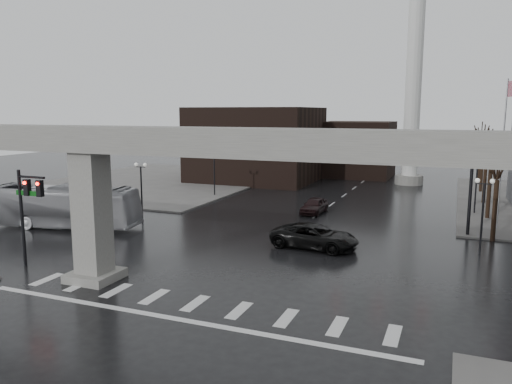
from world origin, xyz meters
TOP-DOWN VIEW (x-y plane):
  - ground at (0.00, 0.00)m, footprint 160.00×160.00m
  - sidewalk_nw at (-26.00, 36.00)m, footprint 28.00×36.00m
  - elevated_guideway at (1.26, 0.00)m, footprint 48.00×2.60m
  - building_far_left at (-14.00, 42.00)m, footprint 16.00×14.00m
  - building_far_mid at (-2.00, 52.00)m, footprint 10.00×10.00m
  - smokestack at (6.00, 46.00)m, footprint 3.60×3.60m
  - signal_mast_arm at (8.99, 18.80)m, footprint 12.12×0.43m
  - signal_left_pole at (-12.25, 0.50)m, footprint 2.30×0.30m
  - flagpole_assembly at (15.29, 22.00)m, footprint 2.06×0.12m
  - lamp_right_0 at (13.50, 14.00)m, footprint 1.22×0.32m
  - lamp_right_1 at (13.50, 28.00)m, footprint 1.22×0.32m
  - lamp_right_2 at (13.50, 42.00)m, footprint 1.22×0.32m
  - lamp_left_0 at (-13.50, 14.00)m, footprint 1.22×0.32m
  - lamp_left_1 at (-13.50, 28.00)m, footprint 1.22×0.32m
  - lamp_left_2 at (-13.50, 42.00)m, footprint 1.22×0.32m
  - tree_right_0 at (14.53, 18.02)m, footprint 1.09×1.58m
  - tree_right_1 at (14.53, 26.02)m, footprint 1.09×1.61m
  - tree_right_2 at (14.53, 34.02)m, footprint 1.10×1.63m
  - tree_right_3 at (14.53, 42.02)m, footprint 1.11×1.66m
  - tree_right_4 at (14.53, 50.02)m, footprint 1.12×1.69m
  - pickup_truck at (2.80, 11.10)m, footprint 6.35×3.40m
  - city_bus at (-18.11, 9.52)m, footprint 13.13×5.34m
  - far_car at (-0.47, 22.86)m, footprint 1.95×4.41m

SIDE VIEW (x-z plane):
  - ground at x=0.00m, z-range 0.00..0.00m
  - sidewalk_nw at x=-26.00m, z-range 0.00..0.15m
  - far_car at x=-0.47m, z-range 0.00..1.47m
  - pickup_truck at x=2.80m, z-range 0.00..1.70m
  - city_bus at x=-18.11m, z-range 0.00..3.56m
  - tree_right_0 at x=14.53m, z-range -0.97..6.54m
  - tree_right_1 at x=14.53m, z-range -0.99..6.69m
  - tree_right_2 at x=14.53m, z-range -1.01..6.84m
  - tree_right_3 at x=14.53m, z-range -1.03..6.99m
  - tree_right_4 at x=14.53m, z-range -1.05..7.14m
  - lamp_right_0 at x=13.50m, z-range 0.92..6.03m
  - lamp_right_1 at x=13.50m, z-range 0.92..6.03m
  - lamp_right_2 at x=13.50m, z-range 0.92..6.03m
  - lamp_left_0 at x=-13.50m, z-range 0.92..6.03m
  - lamp_left_1 at x=-13.50m, z-range 0.92..6.03m
  - lamp_left_2 at x=-13.50m, z-range 0.92..6.03m
  - building_far_mid at x=-2.00m, z-range 0.00..8.00m
  - signal_left_pole at x=-12.25m, z-range 1.07..7.07m
  - building_far_left at x=-14.00m, z-range 0.00..10.00m
  - signal_mast_arm at x=8.99m, z-range 1.83..9.83m
  - elevated_guideway at x=1.26m, z-range 2.53..11.23m
  - flagpole_assembly at x=15.29m, z-range 1.53..13.53m
  - smokestack at x=6.00m, z-range -1.65..28.35m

